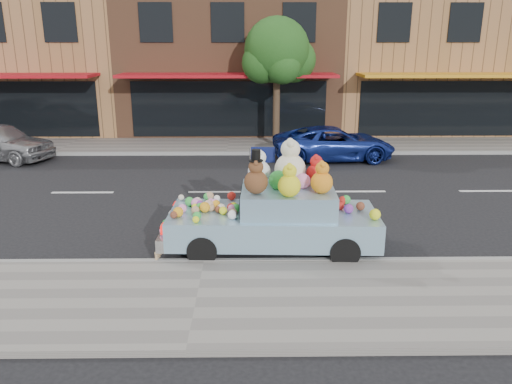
{
  "coord_description": "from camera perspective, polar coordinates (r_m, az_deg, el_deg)",
  "views": [
    {
      "loc": [
        0.9,
        -14.02,
        4.25
      ],
      "look_at": [
        1.03,
        -4.13,
        1.25
      ],
      "focal_mm": 35.0,
      "sensor_mm": 36.0,
      "label": 1
    }
  ],
  "objects": [
    {
      "name": "art_car",
      "position": [
        10.41,
        2.14,
        -2.41
      ],
      "size": [
        4.54,
        1.91,
        2.31
      ],
      "rotation": [
        0.0,
        0.0,
        -0.04
      ],
      "color": "black",
      "rests_on": "ground"
    },
    {
      "name": "storefront_right",
      "position": [
        27.55,
        19.2,
        14.7
      ],
      "size": [
        10.0,
        9.8,
        7.3
      ],
      "color": "#996840",
      "rests_on": "ground"
    },
    {
      "name": "far_sidewalk",
      "position": [
        20.96,
        -3.2,
        5.3
      ],
      "size": [
        60.0,
        3.0,
        0.12
      ],
      "primitive_type": "cube",
      "color": "gray",
      "rests_on": "ground"
    },
    {
      "name": "storefront_mid",
      "position": [
        26.02,
        -2.83,
        15.5
      ],
      "size": [
        10.0,
        9.8,
        7.3
      ],
      "color": "brown",
      "rests_on": "ground"
    },
    {
      "name": "far_kerb",
      "position": [
        19.5,
        -3.38,
        4.43
      ],
      "size": [
        60.0,
        0.12,
        0.13
      ],
      "primitive_type": "cube",
      "color": "gray",
      "rests_on": "ground"
    },
    {
      "name": "near_kerb",
      "position": [
        9.99,
        -5.92,
        -8.0
      ],
      "size": [
        60.0,
        0.12,
        0.13
      ],
      "primitive_type": "cube",
      "color": "gray",
      "rests_on": "ground"
    },
    {
      "name": "street_tree",
      "position": [
        20.61,
        2.48,
        15.29
      ],
      "size": [
        3.0,
        2.7,
        5.22
      ],
      "color": "#38281C",
      "rests_on": "ground"
    },
    {
      "name": "ground",
      "position": [
        14.68,
        -4.23,
        -0.02
      ],
      "size": [
        120.0,
        120.0,
        0.0
      ],
      "primitive_type": "plane",
      "color": "black",
      "rests_on": "ground"
    },
    {
      "name": "near_sidewalk",
      "position": [
        8.66,
        -6.79,
        -12.2
      ],
      "size": [
        60.0,
        3.0,
        0.12
      ],
      "primitive_type": "cube",
      "color": "gray",
      "rests_on": "ground"
    },
    {
      "name": "car_blue",
      "position": [
        18.77,
        8.86,
        5.51
      ],
      "size": [
        4.61,
        2.39,
        1.24
      ],
      "primitive_type": "imported",
      "rotation": [
        0.0,
        0.0,
        1.65
      ],
      "color": "navy",
      "rests_on": "ground"
    },
    {
      "name": "storefront_left",
      "position": [
        28.2,
        -24.27,
        14.2
      ],
      "size": [
        10.0,
        9.8,
        7.3
      ],
      "color": "#996840",
      "rests_on": "ground"
    }
  ]
}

